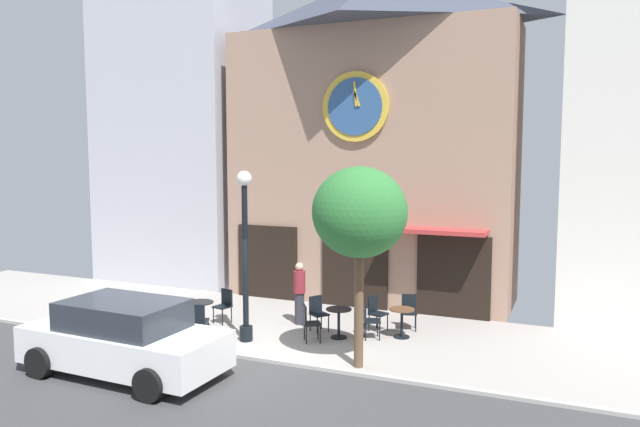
# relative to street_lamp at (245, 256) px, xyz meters

# --- Properties ---
(ground_plane) EXTENTS (27.39, 11.62, 0.13)m
(ground_plane) POSITION_rel_street_lamp_xyz_m (0.58, -1.64, -2.13)
(ground_plane) COLOR gray
(clock_building) EXTENTS (8.74, 4.35, 9.96)m
(clock_building) POSITION_rel_street_lamp_xyz_m (1.33, 5.63, 3.02)
(clock_building) COLOR #9E7A66
(clock_building) RESTS_ON ground_plane
(neighbor_building_left) EXTENTS (5.34, 4.04, 11.68)m
(neighbor_building_left) POSITION_rel_street_lamp_xyz_m (-6.13, 6.18, 3.73)
(neighbor_building_left) COLOR #B2B2BC
(neighbor_building_left) RESTS_ON ground_plane
(street_lamp) EXTENTS (0.36, 0.36, 4.15)m
(street_lamp) POSITION_rel_street_lamp_xyz_m (0.00, 0.00, 0.00)
(street_lamp) COLOR black
(street_lamp) RESTS_ON ground_plane
(street_tree) EXTENTS (2.03, 1.82, 4.30)m
(street_tree) POSITION_rel_street_lamp_xyz_m (3.13, -0.65, 1.20)
(street_tree) COLOR brown
(street_tree) RESTS_ON ground_plane
(cafe_table_center_right) EXTENTS (0.69, 0.69, 0.73)m
(cafe_table_center_right) POSITION_rel_street_lamp_xyz_m (-1.56, 0.35, -1.59)
(cafe_table_center_right) COLOR black
(cafe_table_center_right) RESTS_ON ground_plane
(cafe_table_leftmost) EXTENTS (0.63, 0.63, 0.74)m
(cafe_table_leftmost) POSITION_rel_street_lamp_xyz_m (2.00, 1.10, -1.61)
(cafe_table_leftmost) COLOR black
(cafe_table_leftmost) RESTS_ON ground_plane
(cafe_table_near_curb) EXTENTS (0.63, 0.63, 0.73)m
(cafe_table_near_curb) POSITION_rel_street_lamp_xyz_m (3.43, 1.74, -1.62)
(cafe_table_near_curb) COLOR black
(cafe_table_near_curb) RESTS_ON ground_plane
(cafe_chair_facing_street) EXTENTS (0.50, 0.50, 0.90)m
(cafe_chair_facing_street) POSITION_rel_street_lamp_xyz_m (2.65, 2.07, -1.58)
(cafe_chair_facing_street) COLOR black
(cafe_chair_facing_street) RESTS_ON ground_plane
(cafe_chair_by_entrance) EXTENTS (0.50, 0.50, 0.90)m
(cafe_chair_by_entrance) POSITION_rel_street_lamp_xyz_m (-1.12, -0.38, -1.58)
(cafe_chair_by_entrance) COLOR black
(cafe_chair_by_entrance) RESTS_ON ground_plane
(cafe_chair_near_tree) EXTENTS (0.56, 0.56, 0.90)m
(cafe_chair_near_tree) POSITION_rel_street_lamp_xyz_m (-1.89, -0.46, -1.58)
(cafe_chair_near_tree) COLOR black
(cafe_chair_near_tree) RESTS_ON ground_plane
(cafe_chair_corner) EXTENTS (0.50, 0.50, 0.90)m
(cafe_chair_corner) POSITION_rel_street_lamp_xyz_m (3.40, 2.53, -1.58)
(cafe_chair_corner) COLOR black
(cafe_chair_corner) RESTS_ON ground_plane
(cafe_chair_right_end) EXTENTS (0.53, 0.53, 0.90)m
(cafe_chair_right_end) POSITION_rel_street_lamp_xyz_m (2.70, 1.33, -1.58)
(cafe_chair_right_end) COLOR black
(cafe_chair_right_end) RESTS_ON ground_plane
(cafe_chair_curbside) EXTENTS (0.55, 0.55, 0.90)m
(cafe_chair_curbside) POSITION_rel_street_lamp_xyz_m (1.45, 0.51, -1.58)
(cafe_chair_curbside) COLOR black
(cafe_chair_curbside) RESTS_ON ground_plane
(cafe_chair_mid_row) EXTENTS (0.56, 0.56, 0.90)m
(cafe_chair_mid_row) POSITION_rel_street_lamp_xyz_m (1.28, 1.45, -1.58)
(cafe_chair_mid_row) COLOR black
(cafe_chair_mid_row) RESTS_ON ground_plane
(cafe_chair_under_awning) EXTENTS (0.47, 0.47, 0.90)m
(cafe_chair_under_awning) POSITION_rel_street_lamp_xyz_m (-1.35, 1.18, -1.58)
(cafe_chair_under_awning) COLOR black
(cafe_chair_under_awning) RESTS_ON ground_plane
(pedestrian_maroon) EXTENTS (0.35, 0.35, 1.67)m
(pedestrian_maroon) POSITION_rel_street_lamp_xyz_m (0.59, 1.83, -1.24)
(pedestrian_maroon) COLOR #2D2D38
(pedestrian_maroon) RESTS_ON ground_plane
(parked_car_white) EXTENTS (4.36, 2.14, 1.55)m
(parked_car_white) POSITION_rel_street_lamp_xyz_m (-1.19, -2.94, -1.35)
(parked_car_white) COLOR white
(parked_car_white) RESTS_ON ground_plane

